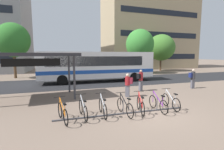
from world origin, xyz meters
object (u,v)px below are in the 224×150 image
at_px(commuter_black_pack_0, 140,79).
at_px(parked_bicycle_orange_0, 63,113).
at_px(parked_bicycle_silver_1, 83,109).
at_px(parked_bicycle_black_3, 125,107).
at_px(commuter_maroon_pack_2, 128,83).
at_px(transit_shelter, 33,56).
at_px(street_tree_2, 161,48).
at_px(street_tree_0, 140,44).
at_px(parked_bicycle_purple_5, 158,104).
at_px(parked_bicycle_silver_2, 103,108).
at_px(parked_bicycle_silver_6, 171,101).
at_px(commuter_navy_pack_1, 193,77).
at_px(street_tree_1, 13,40).
at_px(parked_bicycle_red_4, 140,105).
at_px(city_bus, 98,65).

bearing_deg(commuter_black_pack_0, parked_bicycle_orange_0, -163.36).
distance_m(parked_bicycle_silver_1, parked_bicycle_black_3, 1.97).
relative_size(commuter_black_pack_0, commuter_maroon_pack_2, 1.06).
xyz_separation_m(parked_bicycle_orange_0, transit_shelter, (-1.60, 4.47, 2.40)).
height_order(commuter_maroon_pack_2, street_tree_2, street_tree_2).
bearing_deg(transit_shelter, street_tree_0, 35.79).
xyz_separation_m(parked_bicycle_black_3, transit_shelter, (-4.45, 4.53, 2.40)).
height_order(parked_bicycle_purple_5, street_tree_2, street_tree_2).
distance_m(parked_bicycle_silver_1, parked_bicycle_silver_2, 0.91).
xyz_separation_m(parked_bicycle_silver_6, commuter_navy_pack_1, (5.29, 3.94, 0.58)).
relative_size(commuter_navy_pack_1, street_tree_0, 0.24).
xyz_separation_m(parked_bicycle_silver_2, street_tree_2, (16.00, 18.60, 3.88)).
bearing_deg(street_tree_1, parked_bicycle_purple_5, -58.53).
height_order(commuter_black_pack_0, commuter_maroon_pack_2, commuter_black_pack_0).
relative_size(parked_bicycle_orange_0, commuter_maroon_pack_2, 1.05).
distance_m(commuter_black_pack_0, street_tree_0, 13.57).
xyz_separation_m(parked_bicycle_orange_0, street_tree_1, (-5.24, 16.08, 4.31)).
bearing_deg(parked_bicycle_silver_6, commuter_black_pack_0, -1.88).
relative_size(parked_bicycle_silver_1, parked_bicycle_silver_6, 1.00).
relative_size(parked_bicycle_silver_2, parked_bicycle_silver_6, 1.00).
bearing_deg(parked_bicycle_purple_5, street_tree_2, -33.58).
bearing_deg(commuter_navy_pack_1, parked_bicycle_silver_2, -151.28).
xyz_separation_m(commuter_maroon_pack_2, street_tree_1, (-9.63, 13.01, 3.77)).
height_order(parked_bicycle_red_4, street_tree_0, street_tree_0).
height_order(parked_bicycle_black_3, street_tree_1, street_tree_1).
distance_m(street_tree_1, street_tree_2, 23.21).
height_order(parked_bicycle_black_3, parked_bicycle_silver_6, same).
height_order(parked_bicycle_silver_1, commuter_maroon_pack_2, commuter_maroon_pack_2).
bearing_deg(commuter_black_pack_0, parked_bicycle_purple_5, -127.02).
bearing_deg(commuter_navy_pack_1, parked_bicycle_red_4, -144.88).
relative_size(parked_bicycle_purple_5, commuter_maroon_pack_2, 1.07).
xyz_separation_m(parked_bicycle_black_3, parked_bicycle_purple_5, (1.81, -0.04, 0.00)).
xyz_separation_m(parked_bicycle_purple_5, parked_bicycle_silver_6, (0.87, 0.13, 0.00)).
bearing_deg(parked_bicycle_red_4, commuter_navy_pack_1, -44.37).
bearing_deg(parked_bicycle_silver_1, city_bus, -21.61).
bearing_deg(transit_shelter, city_bus, 40.62).
bearing_deg(commuter_maroon_pack_2, parked_bicycle_silver_6, 146.97).
relative_size(city_bus, parked_bicycle_silver_1, 7.00).
bearing_deg(street_tree_0, parked_bicycle_purple_5, -114.64).
distance_m(parked_bicycle_red_4, parked_bicycle_silver_6, 1.85).
height_order(parked_bicycle_orange_0, transit_shelter, transit_shelter).
bearing_deg(parked_bicycle_silver_6, parked_bicycle_orange_0, 95.56).
bearing_deg(parked_bicycle_silver_2, transit_shelter, 40.91).
xyz_separation_m(parked_bicycle_silver_6, transit_shelter, (-7.13, 4.45, 2.40)).
height_order(parked_bicycle_silver_6, transit_shelter, transit_shelter).
relative_size(city_bus, street_tree_0, 1.75).
height_order(city_bus, parked_bicycle_silver_2, city_bus).
relative_size(parked_bicycle_purple_5, street_tree_1, 0.25).
distance_m(parked_bicycle_silver_2, commuter_navy_pack_1, 9.81).
relative_size(transit_shelter, commuter_black_pack_0, 3.38).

